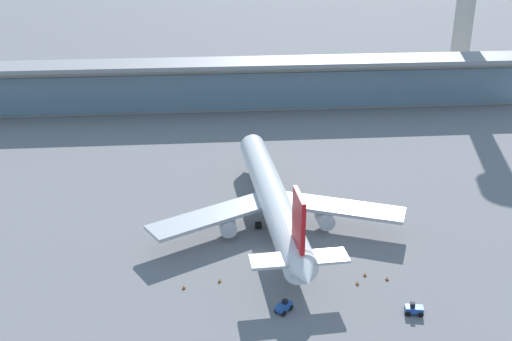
{
  "coord_description": "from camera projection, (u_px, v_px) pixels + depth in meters",
  "views": [
    {
      "loc": [
        -10.28,
        -98.65,
        60.27
      ],
      "look_at": [
        0.0,
        20.95,
        8.04
      ],
      "focal_mm": 44.23,
      "sensor_mm": 36.0,
      "label": 1
    }
  ],
  "objects": [
    {
      "name": "ground_plane",
      "position": [
        266.0,
        256.0,
        114.98
      ],
      "size": [
        1200.0,
        1200.0,
        0.0
      ],
      "primitive_type": "plane",
      "color": "slate"
    },
    {
      "name": "airliner_on_stand",
      "position": [
        273.0,
        199.0,
        124.51
      ],
      "size": [
        50.44,
        65.71,
        17.49
      ],
      "color": "white",
      "rests_on": "ground"
    },
    {
      "name": "service_truck_near_nose_blue",
      "position": [
        284.0,
        307.0,
        99.44
      ],
      "size": [
        3.2,
        3.25,
        2.05
      ],
      "color": "#234C9E",
      "rests_on": "ground"
    },
    {
      "name": "service_truck_mid_apron_blue",
      "position": [
        414.0,
        309.0,
        98.79
      ],
      "size": [
        3.13,
        2.22,
        2.05
      ],
      "color": "#234C9E",
      "rests_on": "ground"
    },
    {
      "name": "terminal_building",
      "position": [
        237.0,
        83.0,
        192.61
      ],
      "size": [
        183.6,
        12.8,
        15.2
      ],
      "color": "#B2ADA3",
      "rests_on": "ground"
    },
    {
      "name": "safety_cone_alpha",
      "position": [
        184.0,
        287.0,
        105.39
      ],
      "size": [
        0.62,
        0.62,
        0.7
      ],
      "color": "orange",
      "rests_on": "ground"
    },
    {
      "name": "safety_cone_bravo",
      "position": [
        387.0,
        278.0,
        107.76
      ],
      "size": [
        0.62,
        0.62,
        0.7
      ],
      "color": "orange",
      "rests_on": "ground"
    },
    {
      "name": "safety_cone_charlie",
      "position": [
        220.0,
        281.0,
        107.18
      ],
      "size": [
        0.62,
        0.62,
        0.7
      ],
      "color": "orange",
      "rests_on": "ground"
    },
    {
      "name": "safety_cone_delta",
      "position": [
        365.0,
        274.0,
        108.96
      ],
      "size": [
        0.62,
        0.62,
        0.7
      ],
      "color": "orange",
      "rests_on": "ground"
    },
    {
      "name": "safety_cone_echo",
      "position": [
        357.0,
        283.0,
        106.51
      ],
      "size": [
        0.62,
        0.62,
        0.7
      ],
      "color": "orange",
      "rests_on": "ground"
    }
  ]
}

